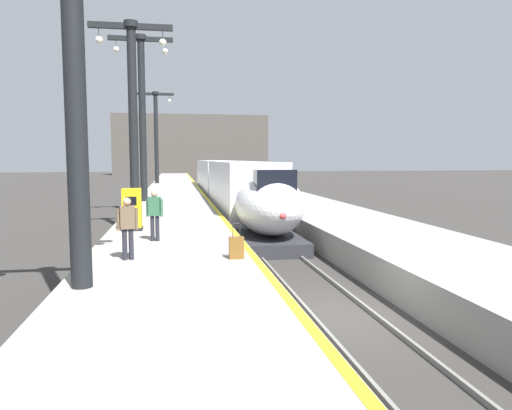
% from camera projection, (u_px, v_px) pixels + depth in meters
% --- Properties ---
extents(ground_plane, '(260.00, 260.00, 0.00)m').
position_uv_depth(ground_plane, '(341.00, 315.00, 11.54)').
color(ground_plane, '#33302D').
extents(platform_left, '(4.80, 110.00, 1.05)m').
position_uv_depth(platform_left, '(174.00, 203.00, 35.10)').
color(platform_left, gray).
rests_on(platform_left, ground).
extents(platform_right, '(4.80, 110.00, 1.05)m').
position_uv_depth(platform_right, '(281.00, 201.00, 36.45)').
color(platform_right, gray).
rests_on(platform_right, ground).
extents(platform_left_safety_stripe, '(0.20, 107.80, 0.01)m').
position_uv_depth(platform_left_safety_stripe, '(205.00, 195.00, 35.43)').
color(platform_left_safety_stripe, yellow).
rests_on(platform_left_safety_stripe, platform_left).
extents(rail_main_left, '(0.08, 110.00, 0.12)m').
position_uv_depth(rail_main_left, '(215.00, 205.00, 38.39)').
color(rail_main_left, slate).
rests_on(rail_main_left, ground).
extents(rail_main_right, '(0.08, 110.00, 0.12)m').
position_uv_depth(rail_main_right, '(234.00, 205.00, 38.64)').
color(rail_main_right, slate).
rests_on(rail_main_right, ground).
extents(highspeed_train_main, '(2.92, 37.14, 3.60)m').
position_uv_depth(highspeed_train_main, '(229.00, 184.00, 35.25)').
color(highspeed_train_main, silver).
rests_on(highspeed_train_main, ground).
extents(station_column_near, '(4.00, 0.68, 9.16)m').
position_uv_depth(station_column_near, '(73.00, 21.00, 9.62)').
color(station_column_near, black).
rests_on(station_column_near, platform_left).
extents(station_column_mid, '(4.00, 0.68, 9.34)m').
position_uv_depth(station_column_mid, '(133.00, 100.00, 23.32)').
color(station_column_mid, black).
rests_on(station_column_mid, platform_left).
extents(station_column_far, '(4.00, 0.68, 10.45)m').
position_uv_depth(station_column_far, '(142.00, 104.00, 30.19)').
color(station_column_far, black).
rests_on(station_column_far, platform_left).
extents(station_column_distant, '(4.00, 0.68, 10.02)m').
position_uv_depth(station_column_distant, '(156.00, 129.00, 52.44)').
color(station_column_distant, black).
rests_on(station_column_distant, platform_left).
extents(passenger_near_edge, '(0.56, 0.29, 1.69)m').
position_uv_depth(passenger_near_edge, '(127.00, 224.00, 12.80)').
color(passenger_near_edge, '#23232D').
rests_on(passenger_near_edge, platform_left).
extents(passenger_mid_platform, '(0.55, 0.32, 1.69)m').
position_uv_depth(passenger_mid_platform, '(155.00, 211.00, 15.75)').
color(passenger_mid_platform, '#23232D').
rests_on(passenger_mid_platform, platform_left).
extents(rolling_suitcase, '(0.40, 0.22, 0.98)m').
position_uv_depth(rolling_suitcase, '(236.00, 248.00, 13.02)').
color(rolling_suitcase, brown).
rests_on(rolling_suitcase, platform_left).
extents(ticket_machine_yellow, '(0.76, 0.62, 1.60)m').
position_uv_depth(ticket_machine_yellow, '(132.00, 211.00, 18.14)').
color(ticket_machine_yellow, yellow).
rests_on(ticket_machine_yellow, platform_left).
extents(terminus_back_wall, '(36.00, 2.00, 14.00)m').
position_uv_depth(terminus_back_wall, '(192.00, 145.00, 110.95)').
color(terminus_back_wall, '#4C4742').
rests_on(terminus_back_wall, ground).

